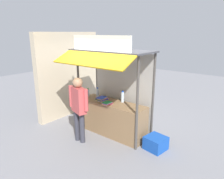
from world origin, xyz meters
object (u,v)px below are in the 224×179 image
banana_bunch_leftmost (79,62)px  vendor_person (79,104)px  banana_bunch_rightmost (124,68)px  banana_bunch_inner_right (111,67)px  water_bottle_left (88,92)px  plastic_crate (156,143)px  water_bottle_far_right (97,92)px  magazine_stack_back_right (107,103)px  magazine_stack_mid_left (102,99)px  water_bottle_far_left (123,97)px

banana_bunch_leftmost → vendor_person: 1.10m
banana_bunch_rightmost → banana_bunch_inner_right: size_ratio=0.94×
water_bottle_left → plastic_crate: bearing=0.4°
water_bottle_far_right → magazine_stack_back_right: size_ratio=1.08×
magazine_stack_mid_left → banana_bunch_inner_right: (0.61, -0.36, 0.98)m
banana_bunch_leftmost → plastic_crate: size_ratio=0.66×
magazine_stack_mid_left → magazine_stack_back_right: bearing=-27.5°
water_bottle_left → banana_bunch_leftmost: size_ratio=0.81×
banana_bunch_rightmost → water_bottle_far_right: bearing=156.9°
water_bottle_far_right → banana_bunch_leftmost: (-0.13, -0.55, 0.90)m
magazine_stack_mid_left → banana_bunch_rightmost: bearing=-20.6°
magazine_stack_back_right → vendor_person: vendor_person is taller
vendor_person → banana_bunch_leftmost: bearing=-29.1°
water_bottle_far_left → banana_bunch_rightmost: bearing=-53.6°
water_bottle_left → water_bottle_far_right: (0.22, 0.16, 0.01)m
water_bottle_far_left → water_bottle_left: water_bottle_far_left is taller
vendor_person → banana_bunch_rightmost: bearing=-139.1°
water_bottle_far_left → banana_bunch_leftmost: 1.44m
water_bottle_left → banana_bunch_rightmost: bearing=-14.6°
banana_bunch_rightmost → plastic_crate: bearing=31.5°
banana_bunch_leftmost → plastic_crate: 2.74m
banana_bunch_leftmost → banana_bunch_inner_right: same height
water_bottle_far_left → banana_bunch_inner_right: banana_bunch_inner_right is taller
water_bottle_far_left → magazine_stack_back_right: water_bottle_far_left is taller
banana_bunch_inner_right → vendor_person: banana_bunch_inner_right is taller
water_bottle_far_right → magazine_stack_back_right: (0.67, -0.37, -0.09)m
water_bottle_left → water_bottle_far_right: water_bottle_far_right is taller
vendor_person → plastic_crate: 2.04m
banana_bunch_rightmost → banana_bunch_inner_right: same height
plastic_crate → magazine_stack_mid_left: bearing=-178.4°
water_bottle_left → vendor_person: bearing=-59.0°
banana_bunch_rightmost → plastic_crate: (0.66, 0.41, -1.76)m
water_bottle_far_left → vendor_person: 1.17m
water_bottle_left → water_bottle_far_right: size_ratio=0.89×
magazine_stack_back_right → plastic_crate: bearing=10.0°
banana_bunch_inner_right → plastic_crate: (1.01, 0.40, -1.74)m
magazine_stack_back_right → water_bottle_far_left: bearing=65.7°
water_bottle_far_left → magazine_stack_mid_left: (-0.53, -0.23, -0.11)m
water_bottle_left → magazine_stack_back_right: water_bottle_left is taller
water_bottle_left → magazine_stack_mid_left: water_bottle_left is taller
water_bottle_far_right → banana_bunch_rightmost: banana_bunch_rightmost is taller
magazine_stack_mid_left → vendor_person: 0.80m
water_bottle_far_right → banana_bunch_inner_right: 1.40m
water_bottle_far_left → magazine_stack_mid_left: water_bottle_far_left is taller
water_bottle_left → banana_bunch_rightmost: (1.50, -0.39, 0.92)m
banana_bunch_leftmost → vendor_person: (0.41, -0.43, -0.92)m
water_bottle_far_left → magazine_stack_back_right: (-0.18, -0.40, -0.11)m
water_bottle_far_right → banana_bunch_rightmost: (1.28, -0.55, 0.91)m
water_bottle_far_left → vendor_person: bearing=-119.3°
banana_bunch_leftmost → banana_bunch_rightmost: same height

